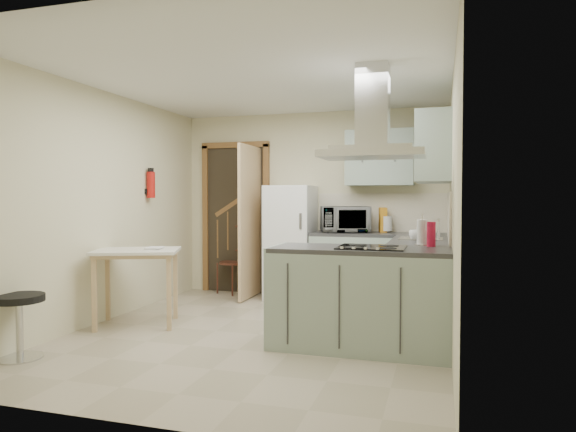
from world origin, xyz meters
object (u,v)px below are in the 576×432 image
(fridge, at_px, (291,242))
(peninsula, at_px, (360,298))
(bentwood_chair, at_px, (233,263))
(drop_leaf_table, at_px, (137,287))
(microwave, at_px, (345,219))
(extractor_hood, at_px, (372,154))
(stool, at_px, (20,326))

(fridge, bearing_deg, peninsula, -58.26)
(bentwood_chair, bearing_deg, drop_leaf_table, -73.79)
(fridge, xyz_separation_m, microwave, (0.72, -0.00, 0.32))
(extractor_hood, distance_m, microwave, 2.17)
(peninsula, distance_m, stool, 2.90)
(fridge, bearing_deg, microwave, -0.15)
(microwave, bearing_deg, stool, -144.74)
(extractor_hood, relative_size, drop_leaf_table, 1.06)
(drop_leaf_table, xyz_separation_m, microwave, (1.88, 1.81, 0.67))
(peninsula, xyz_separation_m, stool, (-2.67, -1.10, -0.18))
(stool, bearing_deg, fridge, 64.81)
(fridge, xyz_separation_m, peninsula, (1.22, -1.98, -0.30))
(drop_leaf_table, distance_m, microwave, 2.69)
(stool, bearing_deg, bentwood_chair, 80.21)
(extractor_hood, bearing_deg, peninsula, 180.00)
(fridge, bearing_deg, drop_leaf_table, -122.46)
(fridge, distance_m, bentwood_chair, 0.96)
(drop_leaf_table, distance_m, stool, 1.31)
(fridge, distance_m, microwave, 0.79)
(microwave, bearing_deg, bentwood_chair, 155.19)
(bentwood_chair, xyz_separation_m, stool, (-0.56, -3.23, -0.16))
(extractor_hood, xyz_separation_m, bentwood_chair, (-2.22, 2.13, -1.29))
(microwave, bearing_deg, peninsula, -95.33)
(fridge, distance_m, extractor_hood, 2.57)
(extractor_hood, distance_m, bentwood_chair, 3.33)
(bentwood_chair, bearing_deg, extractor_hood, -20.01)
(stool, xyz_separation_m, microwave, (2.17, 3.08, 0.80))
(extractor_hood, distance_m, drop_leaf_table, 2.81)
(peninsula, xyz_separation_m, drop_leaf_table, (-2.38, 0.17, -0.05))
(bentwood_chair, relative_size, stool, 1.59)
(peninsula, xyz_separation_m, microwave, (-0.50, 1.98, 0.62))
(fridge, distance_m, stool, 3.44)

